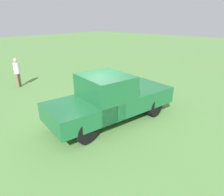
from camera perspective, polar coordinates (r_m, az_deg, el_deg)
ground_plane at (r=8.30m, az=-3.69°, el=-4.52°), size 80.00×80.00×0.00m
pickup_truck at (r=7.38m, az=-0.77°, el=0.11°), size 5.13×2.67×1.82m
person_bystander at (r=12.48m, az=-25.23°, el=6.87°), size 0.45×0.45×1.62m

